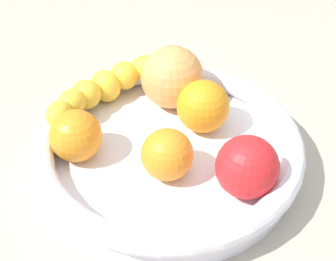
# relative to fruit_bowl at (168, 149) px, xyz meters

# --- Properties ---
(kitchen_counter) EXTENTS (1.20, 1.20, 0.03)m
(kitchen_counter) POSITION_rel_fruit_bowl_xyz_m (0.00, 0.00, -0.04)
(kitchen_counter) COLOR #ABA391
(kitchen_counter) RESTS_ON ground
(fruit_bowl) EXTENTS (0.30, 0.30, 0.05)m
(fruit_bowl) POSITION_rel_fruit_bowl_xyz_m (0.00, 0.00, 0.00)
(fruit_bowl) COLOR white
(fruit_bowl) RESTS_ON kitchen_counter
(banana_draped_left) EXTENTS (0.20, 0.08, 0.05)m
(banana_draped_left) POSITION_rel_fruit_bowl_xyz_m (-0.03, -0.11, 0.02)
(banana_draped_left) COLOR yellow
(banana_draped_left) RESTS_ON fruit_bowl
(orange_front) EXTENTS (0.06, 0.06, 0.06)m
(orange_front) POSITION_rel_fruit_bowl_xyz_m (0.03, 0.02, 0.03)
(orange_front) COLOR orange
(orange_front) RESTS_ON fruit_bowl
(orange_mid_left) EXTENTS (0.06, 0.06, 0.06)m
(orange_mid_left) POSITION_rel_fruit_bowl_xyz_m (-0.06, 0.01, 0.03)
(orange_mid_left) COLOR orange
(orange_mid_left) RESTS_ON fruit_bowl
(orange_mid_right) EXTENTS (0.06, 0.06, 0.06)m
(orange_mid_right) POSITION_rel_fruit_bowl_xyz_m (0.07, -0.08, 0.03)
(orange_mid_right) COLOR orange
(orange_mid_right) RESTS_ON fruit_bowl
(tomato_red) EXTENTS (0.06, 0.06, 0.06)m
(tomato_red) POSITION_rel_fruit_bowl_xyz_m (0.00, 0.10, 0.03)
(tomato_red) COLOR red
(tomato_red) RESTS_ON fruit_bowl
(peach_blush) EXTENTS (0.08, 0.08, 0.08)m
(peach_blush) POSITION_rel_fruit_bowl_xyz_m (-0.07, -0.05, 0.04)
(peach_blush) COLOR #F79F54
(peach_blush) RESTS_ON fruit_bowl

